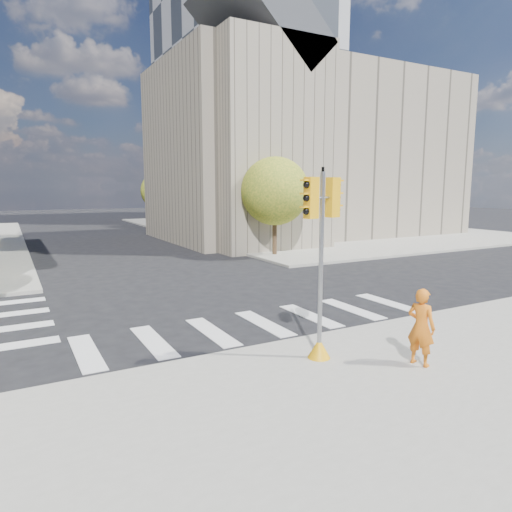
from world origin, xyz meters
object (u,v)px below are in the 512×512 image
at_px(lamp_near, 251,183).
at_px(traffic_signal, 321,280).
at_px(photographer, 421,327).
at_px(lamp_far, 183,184).

bearing_deg(lamp_near, traffic_signal, -113.62).
height_order(traffic_signal, photographer, traffic_signal).
height_order(lamp_near, traffic_signal, lamp_near).
bearing_deg(traffic_signal, lamp_near, 54.41).
height_order(lamp_far, photographer, lamp_far).
height_order(lamp_near, photographer, lamp_near).
height_order(lamp_near, lamp_far, same).
bearing_deg(photographer, lamp_near, -32.18).
bearing_deg(lamp_far, lamp_near, -90.00).
bearing_deg(lamp_near, lamp_far, 90.00).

